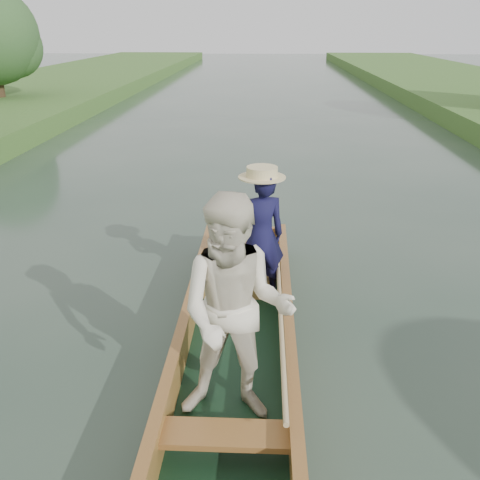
{
  "coord_description": "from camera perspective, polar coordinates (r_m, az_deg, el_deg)",
  "views": [
    {
      "loc": [
        0.25,
        -4.68,
        3.08
      ],
      "look_at": [
        0.0,
        0.6,
        0.95
      ],
      "focal_mm": 40.0,
      "sensor_mm": 36.0,
      "label": 1
    }
  ],
  "objects": [
    {
      "name": "ground",
      "position": [
        5.61,
        -0.29,
        -11.36
      ],
      "size": [
        120.0,
        120.0,
        0.0
      ],
      "primitive_type": "plane",
      "color": "#283D30",
      "rests_on": "ground"
    },
    {
      "name": "punt",
      "position": [
        5.0,
        0.08,
        -6.75
      ],
      "size": [
        1.12,
        5.0,
        1.98
      ],
      "color": "black",
      "rests_on": "ground"
    },
    {
      "name": "trees_far",
      "position": [
        15.97,
        -6.97,
        20.21
      ],
      "size": [
        22.98,
        12.5,
        4.63
      ],
      "color": "#47331E",
      "rests_on": "ground"
    }
  ]
}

